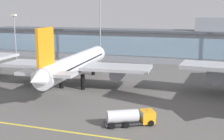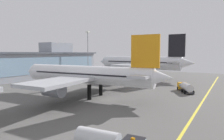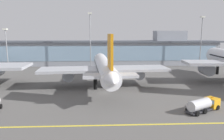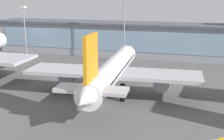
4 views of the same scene
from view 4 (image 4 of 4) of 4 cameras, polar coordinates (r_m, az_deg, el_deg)
The scene contains 5 objects.
ground_plane at distance 64.89m, azimuth -1.97°, elevation -6.88°, with size 180.00×180.00×0.00m, color #5B5956.
terminal_building at distance 114.97m, azimuth 7.62°, elevation 5.84°, with size 123.77×14.00×17.91m.
airliner_near_right at distance 69.35m, azimuth 0.03°, elevation -0.18°, with size 40.87×47.92×16.74m.
apron_light_mast_west at distance 102.70m, azimuth 2.35°, elevation 10.54°, with size 1.80×1.80×26.00m.
apron_light_mast_centre at distance 119.29m, azimuth -16.21°, elevation 8.58°, with size 1.80×1.80×18.86m.
Camera 4 is at (19.38, -57.36, 23.35)m, focal length 48.48 mm.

